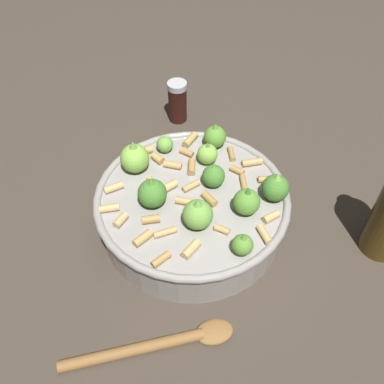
{
  "coord_description": "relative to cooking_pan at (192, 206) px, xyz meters",
  "views": [
    {
      "loc": [
        -0.19,
        -0.39,
        0.56
      ],
      "look_at": [
        0.0,
        0.0,
        0.08
      ],
      "focal_mm": 39.7,
      "sensor_mm": 36.0,
      "label": 1
    }
  ],
  "objects": [
    {
      "name": "wooden_spoon",
      "position": [
        -0.13,
        -0.17,
        -0.04
      ],
      "size": [
        0.23,
        0.08,
        0.02
      ],
      "color": "olive",
      "rests_on": "ground"
    },
    {
      "name": "ground_plane",
      "position": [
        -0.0,
        -0.0,
        -0.04
      ],
      "size": [
        2.4,
        2.4,
        0.0
      ],
      "primitive_type": "plane",
      "color": "#42382D"
    },
    {
      "name": "cooking_pan",
      "position": [
        0.0,
        0.0,
        0.0
      ],
      "size": [
        0.3,
        0.3,
        0.13
      ],
      "color": "#9E9993",
      "rests_on": "ground"
    },
    {
      "name": "pepper_shaker",
      "position": [
        0.1,
        0.26,
        0.0
      ],
      "size": [
        0.04,
        0.04,
        0.09
      ],
      "color": "#33140F",
      "rests_on": "ground"
    }
  ]
}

